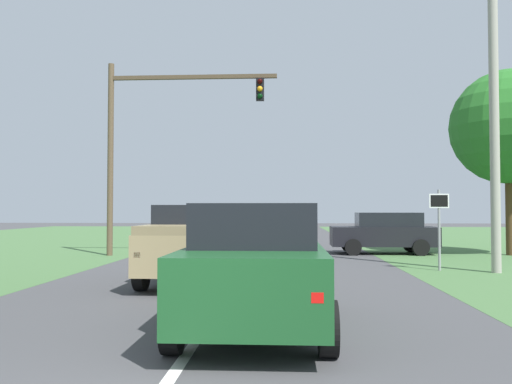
# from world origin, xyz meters

# --- Properties ---
(ground_plane) EXTENTS (120.00, 120.00, 0.00)m
(ground_plane) POSITION_xyz_m (0.00, 9.75, 0.00)
(ground_plane) COLOR #424244
(red_suv_near) EXTENTS (2.26, 4.61, 1.97)m
(red_suv_near) POSITION_xyz_m (0.83, 4.32, 1.03)
(red_suv_near) COLOR #194C23
(red_suv_near) RESTS_ON ground_plane
(pickup_truck_lead) EXTENTS (2.33, 4.97, 1.99)m
(pickup_truck_lead) POSITION_xyz_m (-1.03, 9.54, 1.01)
(pickup_truck_lead) COLOR tan
(pickup_truck_lead) RESTS_ON ground_plane
(traffic_light) EXTENTS (6.98, 0.40, 7.92)m
(traffic_light) POSITION_xyz_m (-4.19, 17.42, 5.18)
(traffic_light) COLOR brown
(traffic_light) RESTS_ON ground_plane
(keep_moving_sign) EXTENTS (0.60, 0.09, 2.50)m
(keep_moving_sign) POSITION_xyz_m (6.01, 12.66, 1.60)
(keep_moving_sign) COLOR gray
(keep_moving_sign) RESTS_ON ground_plane
(oak_tree_right) EXTENTS (4.75, 4.75, 7.69)m
(oak_tree_right) POSITION_xyz_m (10.54, 18.49, 5.30)
(oak_tree_right) COLOR #4C351E
(oak_tree_right) RESTS_ON ground_plane
(crossing_suv_far) EXTENTS (4.43, 2.14, 1.75)m
(crossing_suv_far) POSITION_xyz_m (5.47, 18.93, 0.92)
(crossing_suv_far) COLOR black
(crossing_suv_far) RESTS_ON ground_plane
(utility_pole_right) EXTENTS (0.28, 0.28, 8.91)m
(utility_pole_right) POSITION_xyz_m (7.54, 12.21, 4.45)
(utility_pole_right) COLOR #9E998E
(utility_pole_right) RESTS_ON ground_plane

